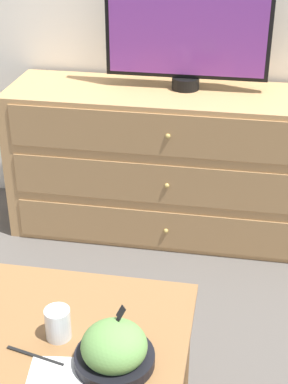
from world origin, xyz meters
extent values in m
plane|color=#56514C|center=(0.00, 0.00, 0.00)|extent=(12.00, 12.00, 0.00)
cube|color=tan|center=(-0.04, -0.27, 0.39)|extent=(1.67, 0.48, 0.77)
cube|color=#A1794C|center=(-0.04, -0.51, 0.13)|extent=(1.54, 0.01, 0.21)
sphere|color=tan|center=(-0.04, -0.52, 0.13)|extent=(0.02, 0.02, 0.02)
cube|color=#A1794C|center=(-0.04, -0.51, 0.39)|extent=(1.54, 0.01, 0.21)
sphere|color=tan|center=(-0.04, -0.52, 0.39)|extent=(0.02, 0.02, 0.02)
cube|color=#A1794C|center=(-0.04, -0.51, 0.65)|extent=(1.54, 0.01, 0.21)
sphere|color=tan|center=(-0.04, -0.52, 0.65)|extent=(0.02, 0.02, 0.02)
cylinder|color=black|center=(0.00, -0.22, 0.80)|extent=(0.13, 0.13, 0.06)
cube|color=black|center=(0.00, -0.21, 1.10)|extent=(0.79, 0.04, 0.54)
cube|color=#7A3893|center=(0.00, -0.23, 1.10)|extent=(0.75, 0.01, 0.50)
cube|color=olive|center=(-0.17, -1.72, 0.48)|extent=(0.71, 0.62, 0.02)
cylinder|color=brown|center=(-0.48, -1.44, 0.24)|extent=(0.04, 0.04, 0.47)
cylinder|color=brown|center=(0.15, -1.44, 0.24)|extent=(0.04, 0.04, 0.47)
cylinder|color=black|center=(-0.01, -1.81, 0.51)|extent=(0.23, 0.23, 0.03)
ellipsoid|color=#66994C|center=(-0.01, -1.81, 0.56)|extent=(0.19, 0.19, 0.13)
cube|color=black|center=(-0.03, -1.79, 0.58)|extent=(0.07, 0.06, 0.12)
cube|color=black|center=(0.00, -1.76, 0.64)|extent=(0.03, 0.03, 0.03)
cylinder|color=white|center=(-0.20, -1.73, 0.52)|extent=(0.07, 0.07, 0.06)
cylinder|color=white|center=(-0.20, -1.73, 0.54)|extent=(0.08, 0.08, 0.10)
cube|color=white|center=(-0.16, -1.89, 0.49)|extent=(0.18, 0.18, 0.00)
cube|color=black|center=(-0.24, -1.82, 0.50)|extent=(0.19, 0.05, 0.01)
camera|label=1|loc=(0.28, -3.01, 1.71)|focal=55.00mm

